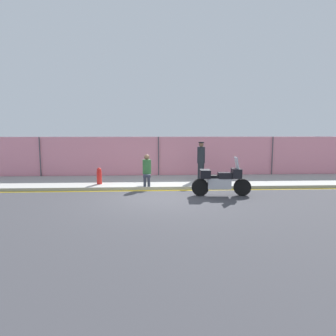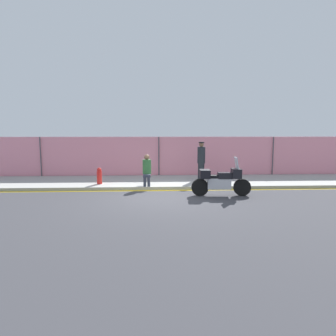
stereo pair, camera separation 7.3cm
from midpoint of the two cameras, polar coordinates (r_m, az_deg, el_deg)
ground_plane at (r=10.61m, az=-1.47°, el=-5.67°), size 120.00×120.00×0.00m
sidewalk at (r=13.48m, az=-1.81°, el=-2.63°), size 42.94×3.15×0.13m
curb_paint_stripe at (r=11.85m, az=-1.64°, el=-4.30°), size 42.94×0.18×0.01m
storefront_fence at (r=15.00m, az=-1.96°, el=2.06°), size 40.79×0.17×2.05m
motorcycle at (r=10.98m, az=9.84°, el=-2.34°), size 2.15×0.57×1.41m
officer_standing at (r=13.73m, az=6.16°, el=1.50°), size 0.35×0.35×1.71m
person_seated_on_curb at (r=12.25m, az=-4.22°, el=-0.04°), size 0.35×0.64×1.26m
fire_hydrant at (r=12.81m, az=-13.13°, el=-1.49°), size 0.21×0.26×0.69m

